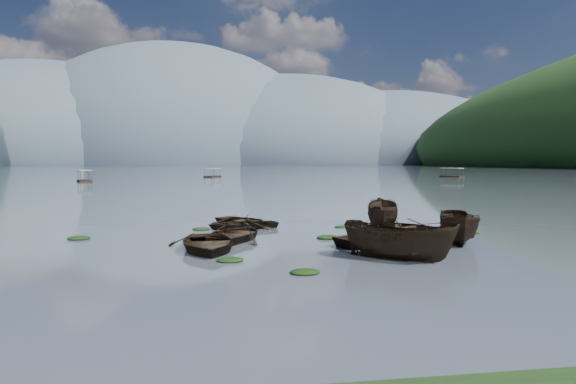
{
  "coord_description": "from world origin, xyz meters",
  "views": [
    {
      "loc": [
        -4.91,
        -18.99,
        3.82
      ],
      "look_at": [
        0.0,
        12.0,
        2.0
      ],
      "focal_mm": 32.0,
      "sensor_mm": 36.0,
      "label": 1
    }
  ],
  "objects": [
    {
      "name": "ground_plane",
      "position": [
        0.0,
        0.0,
        0.0
      ],
      "size": [
        2400.0,
        2400.0,
        0.0
      ],
      "primitive_type": "plane",
      "color": "#4D5560"
    },
    {
      "name": "haze_mtn_d",
      "position": [
        320.0,
        900.0,
        0.0
      ],
      "size": [
        520.0,
        520.0,
        220.0
      ],
      "primitive_type": "ellipsoid",
      "color": "#475666",
      "rests_on": "ground"
    },
    {
      "name": "haze_mtn_a",
      "position": [
        -260.0,
        900.0,
        0.0
      ],
      "size": [
        520.0,
        520.0,
        280.0
      ],
      "primitive_type": "ellipsoid",
      "color": "#475666",
      "rests_on": "ground"
    },
    {
      "name": "weed_clump_3",
      "position": [
        2.86,
        10.12,
        0.0
      ],
      "size": [
        0.79,
        0.67,
        0.18
      ],
      "primitive_type": "ellipsoid",
      "color": "black",
      "rests_on": "ground"
    },
    {
      "name": "weed_clump_4",
      "position": [
        9.05,
        6.47,
        0.0
      ],
      "size": [
        1.03,
        0.82,
        0.21
      ],
      "primitive_type": "ellipsoid",
      "color": "black",
      "rests_on": "ground"
    },
    {
      "name": "weed_clump_0",
      "position": [
        -4.05,
        0.71,
        0.0
      ],
      "size": [
        1.05,
        0.86,
        0.23
      ],
      "primitive_type": "ellipsoid",
      "color": "black",
      "rests_on": "ground"
    },
    {
      "name": "weed_clump_5",
      "position": [
        -11.23,
        7.59,
        0.0
      ],
      "size": [
        1.1,
        0.89,
        0.23
      ],
      "primitive_type": "ellipsoid",
      "color": "black",
      "rests_on": "ground"
    },
    {
      "name": "rowboat_6",
      "position": [
        -2.78,
        12.56,
        0.0
      ],
      "size": [
        4.72,
        4.92,
        0.83
      ],
      "primitive_type": "imported",
      "rotation": [
        0.0,
        0.0,
        0.66
      ],
      "color": "black",
      "rests_on": "ground"
    },
    {
      "name": "rowboat_0",
      "position": [
        -4.91,
        3.36,
        0.0
      ],
      "size": [
        3.75,
        5.03,
        1.0
      ],
      "primitive_type": "imported",
      "rotation": [
        0.0,
        0.0,
        0.07
      ],
      "color": "black",
      "rests_on": "ground"
    },
    {
      "name": "weed_clump_7",
      "position": [
        6.06,
        8.17,
        0.0
      ],
      "size": [
        1.23,
        0.98,
        0.27
      ],
      "primitive_type": "ellipsoid",
      "color": "black",
      "rests_on": "ground"
    },
    {
      "name": "pontoon_right",
      "position": [
        57.54,
        104.92,
        0.0
      ],
      "size": [
        5.11,
        6.36,
        2.27
      ],
      "primitive_type": null,
      "rotation": [
        0.0,
        0.0,
        0.53
      ],
      "color": "black",
      "rests_on": "ground"
    },
    {
      "name": "rowboat_7",
      "position": [
        -2.9,
        10.55,
        0.0
      ],
      "size": [
        4.6,
        3.71,
        0.84
      ],
      "primitive_type": "imported",
      "rotation": [
        0.0,
        0.0,
        4.93
      ],
      "color": "black",
      "rests_on": "ground"
    },
    {
      "name": "rowboat_1",
      "position": [
        -3.5,
        6.32,
        0.0
      ],
      "size": [
        4.78,
        5.46,
        0.94
      ],
      "primitive_type": "imported",
      "rotation": [
        0.0,
        0.0,
        2.73
      ],
      "color": "black",
      "rests_on": "ground"
    },
    {
      "name": "rowboat_8",
      "position": [
        5.12,
        9.41,
        0.0
      ],
      "size": [
        3.15,
        5.04,
        1.83
      ],
      "primitive_type": "imported",
      "rotation": [
        0.0,
        0.0,
        2.83
      ],
      "color": "black",
      "rests_on": "ground"
    },
    {
      "name": "weed_clump_6",
      "position": [
        -5.26,
        10.25,
        0.0
      ],
      "size": [
        0.98,
        0.82,
        0.2
      ],
      "primitive_type": "ellipsoid",
      "color": "black",
      "rests_on": "ground"
    },
    {
      "name": "haze_mtn_b",
      "position": [
        -60.0,
        900.0,
        0.0
      ],
      "size": [
        520.0,
        520.0,
        340.0
      ],
      "primitive_type": "ellipsoid",
      "color": "#475666",
      "rests_on": "ground"
    },
    {
      "name": "haze_mtn_c",
      "position": [
        140.0,
        900.0,
        0.0
      ],
      "size": [
        520.0,
        520.0,
        260.0
      ],
      "primitive_type": "ellipsoid",
      "color": "#475666",
      "rests_on": "ground"
    },
    {
      "name": "rowboat_3",
      "position": [
        5.68,
        7.67,
        0.0
      ],
      "size": [
        5.13,
        5.5,
        0.93
      ],
      "primitive_type": "imported",
      "rotation": [
        0.0,
        0.0,
        3.72
      ],
      "color": "black",
      "rests_on": "ground"
    },
    {
      "name": "pontoon_left",
      "position": [
        -28.88,
        87.6,
        0.0
      ],
      "size": [
        4.1,
        6.23,
        2.21
      ],
      "primitive_type": null,
      "rotation": [
        0.0,
        0.0,
        0.32
      ],
      "color": "black",
      "rests_on": "ground"
    },
    {
      "name": "weed_clump_2",
      "position": [
        -1.61,
        -1.89,
        0.0
      ],
      "size": [
        1.05,
        0.84,
        0.23
      ],
      "primitive_type": "ellipsoid",
      "color": "black",
      "rests_on": "ground"
    },
    {
      "name": "rowboat_2",
      "position": [
        2.51,
        0.02,
        0.0
      ],
      "size": [
        4.69,
        4.48,
        1.82
      ],
      "primitive_type": "imported",
      "rotation": [
        0.0,
        0.0,
        0.84
      ],
      "color": "black",
      "rests_on": "ground"
    },
    {
      "name": "pontoon_centre",
      "position": [
        -3.47,
        115.58,
        0.0
      ],
      "size": [
        4.78,
        6.11,
        2.17
      ],
      "primitive_type": null,
      "rotation": [
        0.0,
        0.0,
        -0.5
      ],
      "color": "black",
      "rests_on": "ground"
    },
    {
      "name": "rowboat_4",
      "position": [
        3.27,
        3.65,
        0.0
      ],
      "size": [
        5.95,
        5.09,
        1.04
      ],
      "primitive_type": "imported",
      "rotation": [
        0.0,
        0.0,
        1.92
      ],
      "color": "black",
      "rests_on": "ground"
    },
    {
      "name": "rowboat_5",
      "position": [
        6.93,
        3.65,
        0.0
      ],
      "size": [
        3.22,
        4.88,
        1.77
      ],
      "primitive_type": "imported",
      "rotation": [
        0.0,
        0.0,
        -0.36
      ],
      "color": "black",
      "rests_on": "ground"
    },
    {
      "name": "weed_clump_1",
      "position": [
        1.04,
        5.87,
        0.0
      ],
      "size": [
        1.12,
        0.9,
        0.25
      ],
      "primitive_type": "ellipsoid",
      "color": "black",
      "rests_on": "ground"
    }
  ]
}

